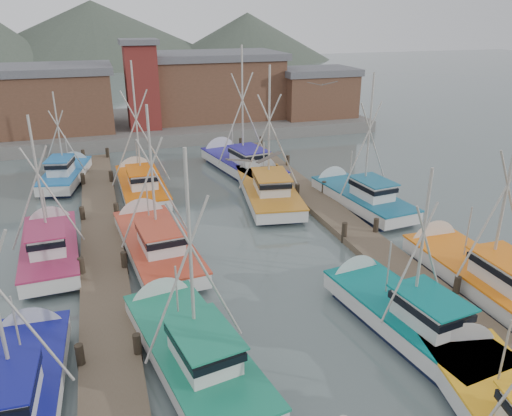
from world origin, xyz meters
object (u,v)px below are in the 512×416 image
object	(u,v)px
boat_4	(189,345)
boat_12	(141,184)
lookout_tower	(142,84)
boat_8	(155,242)

from	to	relation	value
boat_4	boat_12	size ratio (longest dim) A/B	0.95
lookout_tower	boat_4	bearing A→B (deg)	-93.53
boat_4	boat_12	distance (m)	19.31
lookout_tower	boat_8	bearing A→B (deg)	-95.02
lookout_tower	boat_4	size ratio (longest dim) A/B	0.89
boat_8	lookout_tower	bearing A→B (deg)	79.43
boat_8	boat_12	bearing A→B (deg)	83.08
boat_8	boat_12	size ratio (longest dim) A/B	1.00
lookout_tower	boat_4	xyz separation A→B (m)	(-2.19, -35.50, -4.87)
boat_12	boat_4	bearing A→B (deg)	-91.77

